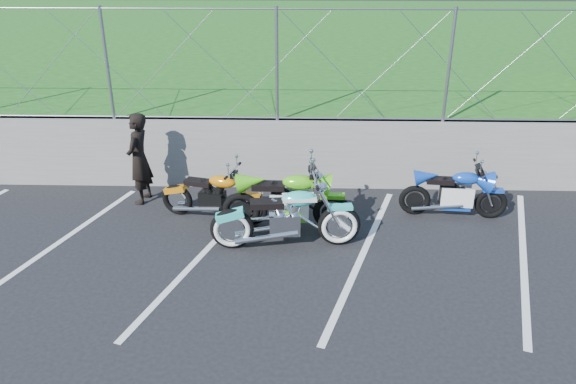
{
  "coord_description": "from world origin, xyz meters",
  "views": [
    {
      "loc": [
        1.47,
        -6.33,
        4.4
      ],
      "look_at": [
        1.26,
        1.3,
        0.88
      ],
      "focal_mm": 35.0,
      "sensor_mm": 36.0,
      "label": 1
    }
  ],
  "objects_px": {
    "sportbike_green": "(288,203)",
    "sportbike_blue": "(455,195)",
    "cruiser_turquoise": "(288,220)",
    "person_standing": "(139,159)",
    "naked_orange": "(215,198)"
  },
  "relations": [
    {
      "from": "person_standing",
      "to": "naked_orange",
      "type": "bearing_deg",
      "value": 72.05
    },
    {
      "from": "sportbike_blue",
      "to": "naked_orange",
      "type": "bearing_deg",
      "value": -171.76
    },
    {
      "from": "cruiser_turquoise",
      "to": "sportbike_blue",
      "type": "bearing_deg",
      "value": 15.97
    },
    {
      "from": "naked_orange",
      "to": "sportbike_blue",
      "type": "xyz_separation_m",
      "value": [
        4.03,
        0.23,
        -0.0
      ]
    },
    {
      "from": "cruiser_turquoise",
      "to": "person_standing",
      "type": "relative_size",
      "value": 1.4
    },
    {
      "from": "naked_orange",
      "to": "sportbike_blue",
      "type": "relative_size",
      "value": 1.03
    },
    {
      "from": "cruiser_turquoise",
      "to": "naked_orange",
      "type": "height_order",
      "value": "cruiser_turquoise"
    },
    {
      "from": "sportbike_green",
      "to": "sportbike_blue",
      "type": "distance_m",
      "value": 2.84
    },
    {
      "from": "sportbike_green",
      "to": "sportbike_blue",
      "type": "xyz_separation_m",
      "value": [
        2.8,
        0.51,
        -0.06
      ]
    },
    {
      "from": "cruiser_turquoise",
      "to": "sportbike_green",
      "type": "height_order",
      "value": "cruiser_turquoise"
    },
    {
      "from": "cruiser_turquoise",
      "to": "naked_orange",
      "type": "xyz_separation_m",
      "value": [
        -1.24,
        0.86,
        -0.06
      ]
    },
    {
      "from": "cruiser_turquoise",
      "to": "person_standing",
      "type": "bearing_deg",
      "value": 144.39
    },
    {
      "from": "sportbike_green",
      "to": "person_standing",
      "type": "height_order",
      "value": "person_standing"
    },
    {
      "from": "person_standing",
      "to": "sportbike_blue",
      "type": "bearing_deg",
      "value": 93.03
    },
    {
      "from": "cruiser_turquoise",
      "to": "sportbike_blue",
      "type": "relative_size",
      "value": 1.28
    }
  ]
}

